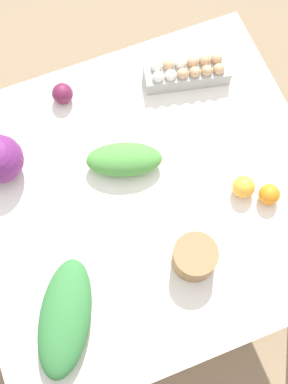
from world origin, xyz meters
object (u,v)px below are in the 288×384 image
object	(u,v)px
orange_1	(269,194)
greens_bunch_beet_tops	(65,318)
egg_carton	(187,72)
greens_bunch_scallion	(124,160)
orange_2	(244,187)
beet_root	(62,94)
paper_bag	(195,257)

from	to	relation	value
orange_1	greens_bunch_beet_tops	bearing A→B (deg)	-169.89
egg_carton	greens_bunch_scallion	world-z (taller)	egg_carton
orange_2	greens_bunch_beet_tops	bearing A→B (deg)	-164.60
beet_root	greens_bunch_scallion	bearing A→B (deg)	-70.78
paper_bag	greens_bunch_beet_tops	distance (m)	0.42
paper_bag	egg_carton	bearing A→B (deg)	68.95
egg_carton	beet_root	distance (m)	0.43
greens_bunch_beet_tops	orange_2	xyz separation A→B (m)	(0.66, 0.18, -0.01)
egg_carton	greens_bunch_beet_tops	bearing A→B (deg)	-122.90
egg_carton	greens_bunch_beet_tops	size ratio (longest dim) A/B	0.88
greens_bunch_beet_tops	orange_1	distance (m)	0.74
egg_carton	beet_root	size ratio (longest dim) A/B	4.27
greens_bunch_scallion	orange_2	bearing A→B (deg)	-34.86
orange_2	orange_1	bearing A→B (deg)	-38.54
egg_carton	paper_bag	world-z (taller)	paper_bag
orange_2	egg_carton	bearing A→B (deg)	90.48
greens_bunch_scallion	egg_carton	bearing A→B (deg)	35.76
orange_1	orange_2	xyz separation A→B (m)	(-0.07, 0.05, 0.00)
greens_bunch_scallion	orange_1	size ratio (longest dim) A/B	3.62
egg_carton	paper_bag	xyz separation A→B (m)	(-0.24, -0.61, 0.01)
orange_1	orange_2	size ratio (longest dim) A/B	0.93
egg_carton	orange_2	world-z (taller)	egg_carton
beet_root	orange_1	xyz separation A→B (m)	(0.50, -0.59, -0.00)
paper_bag	greens_bunch_beet_tops	xyz separation A→B (m)	(-0.42, -0.03, -0.00)
beet_root	orange_2	distance (m)	0.69
greens_bunch_scallion	orange_2	size ratio (longest dim) A/B	3.38
paper_bag	beet_root	xyz separation A→B (m)	(-0.19, 0.69, -0.01)
greens_bunch_beet_tops	orange_1	xyz separation A→B (m)	(0.73, 0.13, -0.01)
orange_2	paper_bag	bearing A→B (deg)	-146.84
egg_carton	orange_1	bearing A→B (deg)	-69.17
greens_bunch_scallion	greens_bunch_beet_tops	bearing A→B (deg)	-129.73
orange_1	egg_carton	bearing A→B (deg)	97.83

